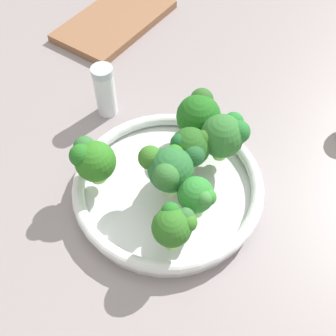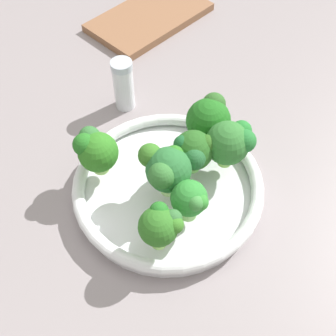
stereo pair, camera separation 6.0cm
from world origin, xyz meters
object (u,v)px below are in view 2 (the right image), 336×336
at_px(broccoli_floret_2, 190,200).
at_px(broccoli_floret_6, 161,225).
at_px(broccoli_floret_5, 193,151).
at_px(broccoli_floret_3, 165,168).
at_px(bowl, 168,187).
at_px(broccoli_floret_4, 209,118).
at_px(pepper_shaker, 123,85).
at_px(broccoli_floret_0, 230,142).
at_px(cutting_board, 150,17).
at_px(broccoli_floret_1, 96,150).

relative_size(broccoli_floret_2, broccoli_floret_6, 0.95).
bearing_deg(broccoli_floret_5, broccoli_floret_3, -21.47).
height_order(bowl, broccoli_floret_2, broccoli_floret_2).
xyz_separation_m(broccoli_floret_4, broccoli_floret_6, (0.20, 0.02, 0.00)).
height_order(bowl, pepper_shaker, pepper_shaker).
bearing_deg(broccoli_floret_2, broccoli_floret_0, 173.10).
relative_size(broccoli_floret_2, pepper_shaker, 0.68).
bearing_deg(bowl, broccoli_floret_2, 52.08).
height_order(broccoli_floret_2, cutting_board, broccoli_floret_2).
height_order(broccoli_floret_0, cutting_board, broccoli_floret_0).
xyz_separation_m(broccoli_floret_0, pepper_shaker, (-0.07, -0.21, -0.03)).
relative_size(broccoli_floret_4, broccoli_floret_5, 1.07).
xyz_separation_m(broccoli_floret_0, broccoli_floret_2, (0.11, -0.01, -0.01)).
relative_size(broccoli_floret_5, pepper_shaker, 0.73).
bearing_deg(broccoli_floret_1, broccoli_floret_6, 63.13).
bearing_deg(broccoli_floret_1, broccoli_floret_2, 83.84).
relative_size(bowl, cutting_board, 1.12).
bearing_deg(broccoli_floret_1, broccoli_floret_3, 93.95).
distance_m(bowl, broccoli_floret_3, 0.07).
distance_m(broccoli_floret_0, broccoli_floret_5, 0.05).
distance_m(broccoli_floret_0, broccoli_floret_3, 0.11).
bearing_deg(broccoli_floret_4, broccoli_floret_6, 4.84).
bearing_deg(cutting_board, broccoli_floret_0, 43.03).
distance_m(broccoli_floret_4, cutting_board, 0.38).
distance_m(broccoli_floret_2, broccoli_floret_6, 0.06).
xyz_separation_m(cutting_board, pepper_shaker, (0.25, 0.08, 0.04)).
bearing_deg(broccoli_floret_1, cutting_board, -162.61).
bearing_deg(broccoli_floret_5, broccoli_floret_4, -176.12).
xyz_separation_m(broccoli_floret_3, pepper_shaker, (-0.15, -0.15, -0.04)).
bearing_deg(broccoli_floret_4, broccoli_floret_5, 3.88).
distance_m(broccoli_floret_0, pepper_shaker, 0.23).
distance_m(bowl, cutting_board, 0.45).
distance_m(broccoli_floret_1, broccoli_floret_6, 0.15).
bearing_deg(cutting_board, pepper_shaker, 17.81).
distance_m(broccoli_floret_0, broccoli_floret_6, 0.16).
relative_size(bowl, broccoli_floret_5, 4.05).
bearing_deg(pepper_shaker, broccoli_floret_4, 79.08).
bearing_deg(broccoli_floret_5, bowl, -33.38).
bearing_deg(broccoli_floret_6, broccoli_floret_2, 162.79).
xyz_separation_m(broccoli_floret_2, broccoli_floret_5, (-0.07, -0.03, 0.00)).
bearing_deg(broccoli_floret_3, bowl, -169.80).
xyz_separation_m(broccoli_floret_1, broccoli_floret_4, (-0.13, 0.12, -0.00)).
height_order(broccoli_floret_6, cutting_board, broccoli_floret_6).
relative_size(bowl, broccoli_floret_0, 3.67).
bearing_deg(broccoli_floret_3, broccoli_floret_0, 144.26).
bearing_deg(pepper_shaker, cutting_board, -162.19).
height_order(broccoli_floret_1, broccoli_floret_5, same).
bearing_deg(broccoli_floret_2, broccoli_floret_5, -159.19).
bearing_deg(pepper_shaker, bowl, 47.53).
relative_size(broccoli_floret_3, pepper_shaker, 0.84).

